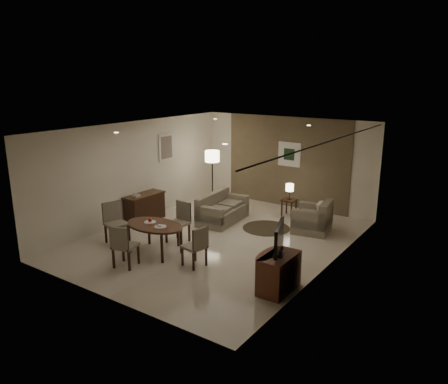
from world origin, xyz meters
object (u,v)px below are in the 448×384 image
Objects in this scene: chair_far at (178,223)px; side_table at (289,207)px; sofa at (223,208)px; chair_left at (116,224)px; chair_near at (125,245)px; tv_cabinet at (279,273)px; dining_table at (155,239)px; chair_right at (194,246)px; console_desk at (145,208)px; floor_lamp at (212,179)px; armchair at (312,216)px.

chair_far reaches higher than side_table.
sofa reaches higher than side_table.
chair_near is at bearing -109.44° from chair_left.
tv_cabinet is 3.10m from dining_table.
chair_right is (-1.96, -0.03, 0.09)m from tv_cabinet.
tv_cabinet reaches higher than dining_table.
sofa is (1.15, 2.74, -0.11)m from chair_left.
console_desk is 5.11m from tv_cabinet.
side_table is (3.04, 2.65, -0.14)m from console_desk.
chair_near is at bearing -104.25° from side_table.
chair_near is (-0.02, -0.86, 0.13)m from dining_table.
dining_table is 1.55× the size of chair_near.
chair_left is (0.63, -1.57, 0.11)m from console_desk.
tv_cabinet is 5.60m from floor_lamp.
sofa is at bearing -130.32° from side_table.
chair_left is at bearing -68.01° from console_desk.
chair_far reaches higher than console_desk.
console_desk is at bearing -138.90° from side_table.
sofa is at bearing 90.16° from dining_table.
console_desk reaches higher than side_table.
chair_far reaches higher than tv_cabinet.
chair_near is 5.16m from side_table.
chair_far is 0.59× the size of sofa.
sofa is 0.95× the size of floor_lamp.
tv_cabinet is 0.98× the size of chair_near.
chair_left is (-1.15, -0.08, 0.15)m from dining_table.
chair_left is (-1.13, -0.88, 0.01)m from chair_far.
dining_table is (1.79, -1.49, -0.04)m from console_desk.
chair_near is 1.42m from chair_right.
chair_left is 2.06× the size of side_table.
chair_right is at bearing -73.89° from chair_left.
chair_left is 4.85m from armchair.
tv_cabinet is 0.53× the size of floor_lamp.
floor_lamp reaches higher than chair_right.
armchair is at bearing -134.08° from chair_near.
chair_right is (1.16, 0.82, -0.02)m from chair_near.
sofa is (0.01, 1.86, -0.10)m from chair_far.
tv_cabinet is 0.98× the size of armchair.
chair_right reaches higher than console_desk.
tv_cabinet is at bearing -179.59° from chair_near.
floor_lamp is at bearing 41.54° from sofa.
armchair is 1.36m from side_table.
tv_cabinet is 4.10m from sofa.
sofa is at bearing 92.06° from chair_far.
dining_table is at bearing -106.23° from chair_near.
floor_lamp is (-3.40, 0.37, 0.44)m from armchair.
chair_near is 4.77m from armchair.
armchair is at bearing 49.53° from chair_far.
side_table is (2.40, 4.22, -0.25)m from chair_left.
floor_lamp reaches higher than chair_left.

